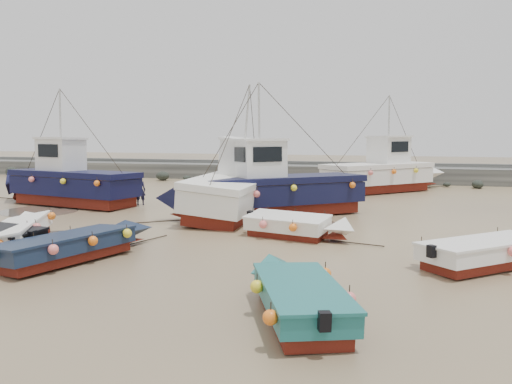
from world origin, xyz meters
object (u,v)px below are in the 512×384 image
dinghy_2 (297,291)px  person (140,205)px  cabin_boat_1 (236,187)px  cabin_boat_3 (384,171)px  dinghy_5 (296,223)px  cabin_boat_0 (66,180)px  dinghy_3 (495,249)px  dinghy_0 (21,230)px  cabin_boat_2 (269,188)px  dinghy_1 (74,243)px

dinghy_2 → person: 17.65m
cabin_boat_1 → cabin_boat_3: size_ratio=1.28×
dinghy_5 → cabin_boat_0: cabin_boat_0 is taller
dinghy_3 → cabin_boat_1: 12.55m
dinghy_0 → dinghy_2: bearing=-46.2°
dinghy_2 → cabin_boat_3: size_ratio=0.64×
dinghy_0 → dinghy_3: 15.85m
cabin_boat_2 → person: (-7.45, 1.64, -1.31)m
dinghy_1 → dinghy_0: bearing=178.2°
cabin_boat_0 → dinghy_3: bearing=-99.7°
dinghy_1 → dinghy_3: (12.82, 2.19, 0.00)m
cabin_boat_0 → person: bearing=-67.0°
dinghy_0 → dinghy_5: size_ratio=1.21×
dinghy_3 → cabin_boat_2: size_ratio=0.57×
cabin_boat_3 → dinghy_1: bearing=-67.1°
dinghy_2 → cabin_boat_2: 12.85m
dinghy_1 → dinghy_2: 8.22m
cabin_boat_0 → cabin_boat_2: (11.44, -0.87, -0.02)m
cabin_boat_1 → cabin_boat_2: 1.70m
dinghy_1 → cabin_boat_2: (4.37, 9.27, 0.77)m
dinghy_2 → person: (-10.66, 14.06, -0.55)m
dinghy_2 → cabin_boat_0: size_ratio=0.54×
cabin_boat_0 → dinghy_2: bearing=-120.2°
dinghy_5 → person: bearing=-108.1°
dinghy_5 → cabin_boat_0: (-13.47, 5.44, 0.77)m
dinghy_0 → dinghy_5: 10.00m
cabin_boat_0 → dinghy_5: bearing=-99.9°
dinghy_1 → cabin_boat_0: size_ratio=0.62×
person → dinghy_1: bearing=87.7°
dinghy_1 → cabin_boat_0: (-7.07, 10.13, 0.79)m
dinghy_5 → cabin_boat_1: bearing=-127.8°
dinghy_1 → dinghy_3: bearing=31.7°
dinghy_3 → cabin_boat_3: (-2.87, 17.79, 0.80)m
cabin_boat_1 → cabin_boat_3: (7.24, 10.39, 0.03)m
cabin_boat_2 → dinghy_1: bearing=120.5°
dinghy_1 → dinghy_3: same height
dinghy_5 → cabin_boat_1: size_ratio=0.47×
dinghy_1 → dinghy_2: (7.59, -3.15, 0.01)m
cabin_boat_3 → person: cabin_boat_3 is taller
dinghy_1 → cabin_boat_1: bearing=96.2°
dinghy_0 → dinghy_2: 11.50m
dinghy_2 → person: size_ratio=3.49×
dinghy_3 → cabin_boat_0: 21.43m
dinghy_1 → cabin_boat_3: cabin_boat_3 is taller
cabin_boat_0 → cabin_boat_3: size_ratio=1.18×
dinghy_2 → dinghy_3: 7.48m
dinghy_0 → cabin_boat_2: 10.87m
dinghy_1 → cabin_boat_3: bearing=85.5°
dinghy_1 → person: size_ratio=4.01×
dinghy_0 → cabin_boat_0: 9.74m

